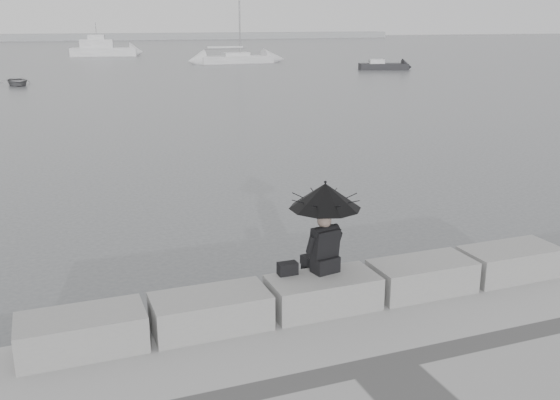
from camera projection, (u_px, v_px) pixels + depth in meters
name	position (u px, v px, depth m)	size (l,w,h in m)	color
ground	(310.00, 326.00, 9.76)	(360.00, 360.00, 0.00)	#484A4D
stone_block_far_left	(82.00, 333.00, 7.98)	(1.60, 0.80, 0.50)	gray
stone_block_left	(211.00, 312.00, 8.56)	(1.60, 0.80, 0.50)	gray
stone_block_centre	(323.00, 293.00, 9.15)	(1.60, 0.80, 0.50)	gray
stone_block_right	(422.00, 277.00, 9.74)	(1.60, 0.80, 0.50)	gray
stone_block_far_right	(509.00, 262.00, 10.32)	(1.60, 0.80, 0.50)	gray
seated_person	(325.00, 208.00, 9.03)	(1.06, 1.06, 1.39)	black
bag	(288.00, 269.00, 9.16)	(0.29, 0.16, 0.19)	black
distant_landmass	(12.00, 37.00, 145.29)	(180.00, 8.00, 2.80)	gray
sailboat_right	(236.00, 58.00, 69.97)	(8.25, 2.58, 12.90)	silver
motor_cruiser	(104.00, 49.00, 84.02)	(8.99, 4.55, 4.50)	silver
small_motorboat	(383.00, 66.00, 60.72)	(4.94, 2.93, 1.10)	black
dinghy	(17.00, 82.00, 45.98)	(3.22, 1.36, 0.54)	gray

